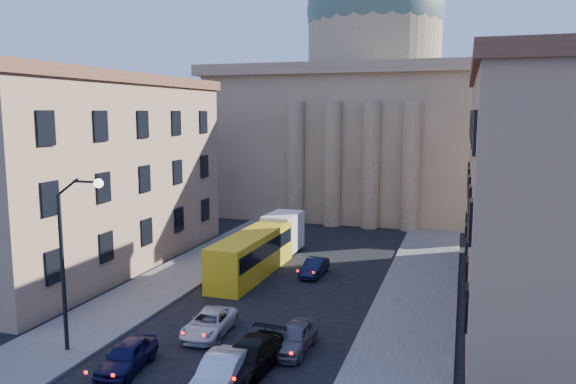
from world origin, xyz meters
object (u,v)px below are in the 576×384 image
Objects in this scene: box_truck at (280,236)px; street_lamp at (71,250)px; car_left_near at (127,356)px; city_bus at (252,253)px; car_right_near at (221,373)px.

street_lamp is at bearing -97.61° from box_truck.
box_truck is at bearing 84.05° from car_left_near.
street_lamp is 22.01m from box_truck.
street_lamp reaches higher than car_left_near.
street_lamp is at bearing 161.01° from car_left_near.
box_truck is (3.59, 21.40, -3.69)m from street_lamp.
car_left_near is 0.36× the size of city_bus.
car_left_near is at bearing -88.79° from city_bus.
street_lamp is 1.95× the size of car_right_near.
car_right_near is at bearing -10.27° from car_left_near.
box_truck reaches higher than car_right_near.
car_right_near is at bearing -76.09° from box_truck.
box_truck is at bearing 90.11° from city_bus.
car_right_near is (8.40, -1.22, -4.54)m from street_lamp.
city_bus is (0.00, 16.14, 0.99)m from car_left_near.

